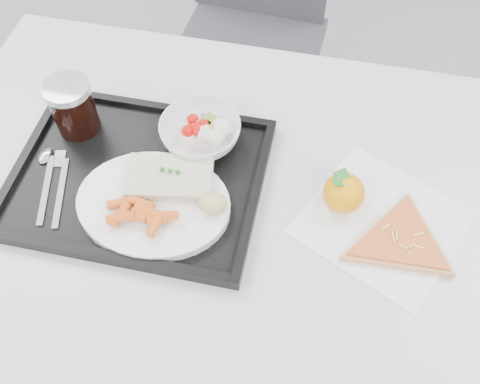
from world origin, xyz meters
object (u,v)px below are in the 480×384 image
Objects in this scene: cola_glass at (73,106)px; pizza_slice at (400,241)px; salad_bowl at (200,132)px; chair at (252,14)px; table at (238,215)px; dinner_plate at (154,204)px; tangerine at (344,192)px; tray at (139,178)px.

cola_glass is 0.64m from pizza_slice.
chair is at bearing 92.70° from salad_bowl.
pizza_slice reaches higher than table.
salad_bowl is (0.03, -0.69, 0.25)m from chair.
table is 0.30m from pizza_slice.
dinner_plate is 0.33m from tangerine.
salad_bowl is (0.04, 0.16, 0.01)m from dinner_plate.
dinner_plate is 0.89× the size of pizza_slice.
table is 0.18m from dinner_plate.
salad_bowl reaches higher than tray.
salad_bowl reaches higher than dinner_plate.
cola_glass reaches higher than tray.
dinner_plate is (0.05, -0.06, 0.02)m from tray.
salad_bowl is 0.50× the size of pizza_slice.
pizza_slice is at bearing -20.08° from salad_bowl.
pizza_slice is at bearing -11.43° from cola_glass.
dinner_plate is at bearing -104.88° from salad_bowl.
tray is 4.17× the size of cola_glass.
salad_bowl is at bearing 3.35° from cola_glass.
cola_glass is 0.52m from tangerine.
dinner_plate reaches higher than tray.
tangerine is (0.18, 0.02, 0.10)m from table.
table is 1.29× the size of chair.
tray is 5.02× the size of tangerine.
tangerine reaches higher than table.
chair reaches higher than pizza_slice.
chair is 0.95m from pizza_slice.
salad_bowl is 0.41m from pizza_slice.
dinner_plate is 1.78× the size of salad_bowl.
tray is 0.19m from cola_glass.
salad_bowl reaches higher than table.
chair is at bearing 85.73° from tray.
pizza_slice is (0.62, -0.13, -0.06)m from cola_glass.
salad_bowl is at bearing 75.12° from dinner_plate.
dinner_plate is 2.50× the size of cola_glass.
tray is 0.14m from salad_bowl.
table is at bearing -173.49° from tangerine.
salad_bowl is at bearing 159.92° from pizza_slice.
tangerine is (0.37, 0.03, 0.03)m from tray.
chair is at bearing 99.09° from table.
chair is at bearing 89.26° from dinner_plate.
dinner_plate is at bearing -49.81° from tray.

